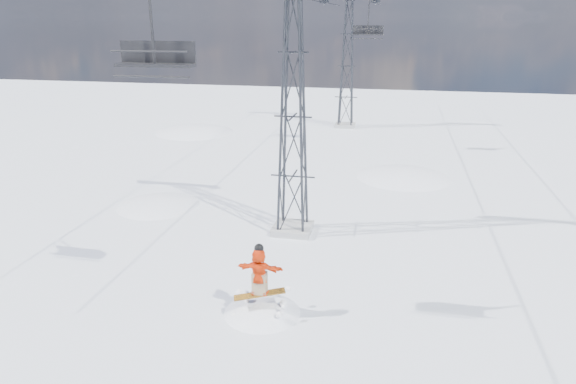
% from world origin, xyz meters
% --- Properties ---
extents(ground, '(120.00, 120.00, 0.00)m').
position_xyz_m(ground, '(0.00, 0.00, 0.00)').
color(ground, white).
rests_on(ground, ground).
extents(snow_terrain, '(39.00, 37.00, 22.00)m').
position_xyz_m(snow_terrain, '(-4.77, 21.24, -9.59)').
color(snow_terrain, white).
rests_on(snow_terrain, ground).
extents(lift_tower_near, '(5.20, 1.80, 11.43)m').
position_xyz_m(lift_tower_near, '(0.80, 8.00, 5.47)').
color(lift_tower_near, '#999999').
rests_on(lift_tower_near, ground).
extents(lift_tower_far, '(5.20, 1.80, 11.43)m').
position_xyz_m(lift_tower_far, '(0.80, 33.00, 5.47)').
color(lift_tower_far, '#999999').
rests_on(lift_tower_far, ground).
extents(snowboarder_jump, '(4.40, 4.40, 6.66)m').
position_xyz_m(snowboarder_jump, '(1.15, 0.85, -1.63)').
color(snowboarder_jump, white).
rests_on(snowboarder_jump, ground).
extents(lift_chair_near, '(2.22, 0.64, 2.75)m').
position_xyz_m(lift_chair_near, '(-1.40, -0.51, 8.64)').
color(lift_chair_near, black).
rests_on(lift_chair_near, ground).
extents(lift_chair_mid, '(2.13, 0.61, 2.65)m').
position_xyz_m(lift_chair_mid, '(3.00, 23.85, 8.73)').
color(lift_chair_mid, black).
rests_on(lift_chair_mid, ground).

